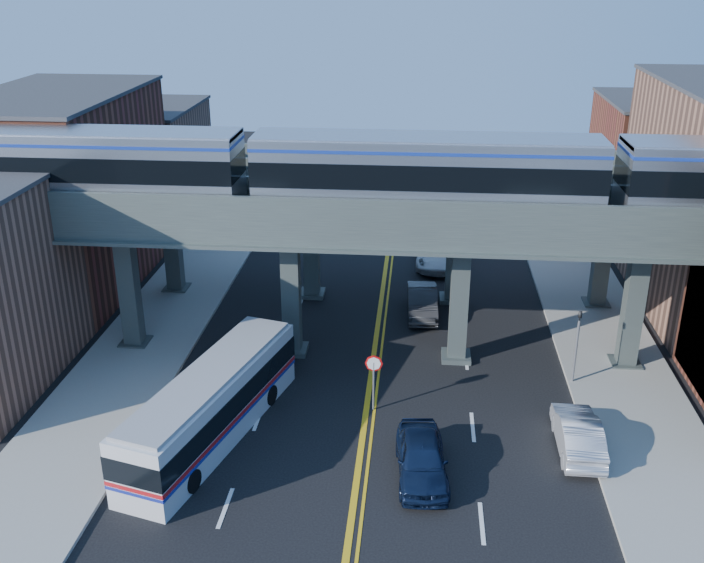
{
  "coord_description": "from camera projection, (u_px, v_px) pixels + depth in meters",
  "views": [
    {
      "loc": [
        1.99,
        -26.05,
        18.04
      ],
      "look_at": [
        -0.9,
        6.06,
        4.67
      ],
      "focal_mm": 40.0,
      "sensor_mm": 36.0,
      "label": 1
    }
  ],
  "objects": [
    {
      "name": "building_west_b",
      "position": [
        64.0,
        192.0,
        45.18
      ],
      "size": [
        8.0,
        14.0,
        11.0
      ],
      "primitive_type": "cube",
      "color": "brown",
      "rests_on": "ground"
    },
    {
      "name": "stop_sign",
      "position": [
        374.0,
        374.0,
        33.1
      ],
      "size": [
        0.76,
        0.09,
        2.63
      ],
      "color": "slate",
      "rests_on": "ground"
    },
    {
      "name": "building_west_c",
      "position": [
        142.0,
        163.0,
        57.72
      ],
      "size": [
        8.0,
        10.0,
        8.0
      ],
      "primitive_type": "cube",
      "color": "brown",
      "rests_on": "ground"
    },
    {
      "name": "transit_train",
      "position": [
        426.0,
        171.0,
        34.66
      ],
      "size": [
        47.62,
        2.99,
        3.48
      ],
      "color": "black",
      "rests_on": "elevated_viaduct_near"
    },
    {
      "name": "car_lane_a",
      "position": [
        422.0,
        458.0,
        29.18
      ],
      "size": [
        2.2,
        4.71,
        1.56
      ],
      "primitive_type": "imported",
      "rotation": [
        0.0,
        0.0,
        0.08
      ],
      "color": "black",
      "rests_on": "ground"
    },
    {
      "name": "car_lane_d",
      "position": [
        435.0,
        227.0,
        53.65
      ],
      "size": [
        3.1,
        6.5,
        1.83
      ],
      "primitive_type": "imported",
      "rotation": [
        0.0,
        0.0,
        -0.09
      ],
      "color": "#A2A3A7",
      "rests_on": "ground"
    },
    {
      "name": "car_parked_curb",
      "position": [
        578.0,
        433.0,
        30.77
      ],
      "size": [
        1.58,
        4.47,
        1.47
      ],
      "primitive_type": "imported",
      "rotation": [
        0.0,
        0.0,
        3.14
      ],
      "color": "#B1B1B6",
      "rests_on": "ground"
    },
    {
      "name": "car_lane_c",
      "position": [
        439.0,
        253.0,
        49.43
      ],
      "size": [
        3.07,
        5.69,
        1.52
      ],
      "primitive_type": "imported",
      "rotation": [
        0.0,
        0.0,
        -0.1
      ],
      "color": "silver",
      "rests_on": "ground"
    },
    {
      "name": "building_east_c",
      "position": [
        659.0,
        168.0,
        54.47
      ],
      "size": [
        8.0,
        10.0,
        9.0
      ],
      "primitive_type": "cube",
      "color": "brown",
      "rests_on": "ground"
    },
    {
      "name": "elevated_viaduct_near",
      "position": [
        375.0,
        230.0,
        35.92
      ],
      "size": [
        52.0,
        3.6,
        7.4
      ],
      "color": "#3E4946",
      "rests_on": "ground"
    },
    {
      "name": "ground",
      "position": [
        361.0,
        449.0,
        31.04
      ],
      "size": [
        120.0,
        120.0,
        0.0
      ],
      "primitive_type": "plane",
      "color": "black",
      "rests_on": "ground"
    },
    {
      "name": "car_lane_b",
      "position": [
        422.0,
        302.0,
        42.49
      ],
      "size": [
        1.76,
        4.55,
        1.48
      ],
      "primitive_type": "imported",
      "rotation": [
        0.0,
        0.0,
        0.04
      ],
      "color": "#313234",
      "rests_on": "ground"
    },
    {
      "name": "sidewalk_east",
      "position": [
        605.0,
        345.0,
        39.26
      ],
      "size": [
        5.0,
        70.0,
        0.16
      ],
      "primitive_type": "cube",
      "color": "gray",
      "rests_on": "ground"
    },
    {
      "name": "sidewalk_west",
      "position": [
        158.0,
        327.0,
        41.16
      ],
      "size": [
        5.0,
        70.0,
        0.16
      ],
      "primitive_type": "cube",
      "color": "gray",
      "rests_on": "ground"
    },
    {
      "name": "elevated_viaduct_far",
      "position": [
        383.0,
        188.0,
        42.36
      ],
      "size": [
        52.0,
        3.6,
        7.4
      ],
      "color": "#3E4946",
      "rests_on": "ground"
    },
    {
      "name": "traffic_signal",
      "position": [
        577.0,
        339.0,
        34.92
      ],
      "size": [
        0.15,
        0.18,
        4.1
      ],
      "color": "slate",
      "rests_on": "ground"
    },
    {
      "name": "transit_bus",
      "position": [
        212.0,
        405.0,
        31.39
      ],
      "size": [
        5.16,
        11.04,
        2.78
      ],
      "rotation": [
        0.0,
        0.0,
        1.3
      ],
      "color": "silver",
      "rests_on": "ground"
    }
  ]
}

